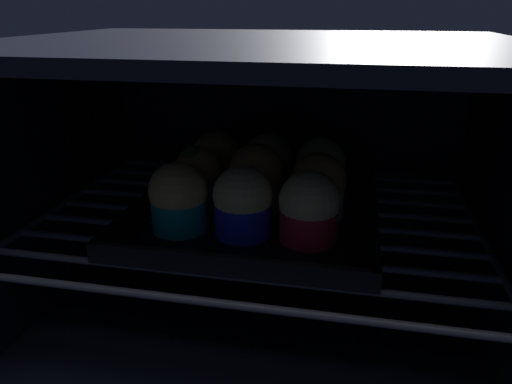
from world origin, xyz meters
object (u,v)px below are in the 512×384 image
at_px(muffin_row1_col1, 258,178).
at_px(muffin_row0_col1, 245,203).
at_px(muffin_row2_col1, 269,164).
at_px(muffin_row1_col0, 199,178).
at_px(muffin_row1_col2, 318,187).
at_px(muffin_row0_col2, 309,209).
at_px(muffin_row2_col0, 216,161).
at_px(baking_tray, 256,212).
at_px(muffin_row2_col2, 320,168).
at_px(muffin_row0_col0, 178,198).

bearing_deg(muffin_row1_col1, muffin_row0_col1, -90.54).
xyz_separation_m(muffin_row1_col1, muffin_row2_col1, (-0.00, 0.07, -0.00)).
bearing_deg(muffin_row1_col0, muffin_row1_col2, 0.09).
xyz_separation_m(muffin_row1_col0, muffin_row1_col2, (0.15, 0.00, -0.00)).
distance_m(muffin_row0_col2, muffin_row1_col2, 0.07).
height_order(muffin_row1_col0, muffin_row2_col0, muffin_row1_col0).
relative_size(baking_tray, muffin_row2_col0, 3.76).
bearing_deg(muffin_row2_col1, muffin_row1_col1, -89.46).
height_order(muffin_row1_col1, muffin_row2_col2, muffin_row1_col1).
xyz_separation_m(baking_tray, muffin_row2_col2, (0.07, 0.08, 0.04)).
height_order(muffin_row0_col0, muffin_row2_col1, muffin_row0_col0).
bearing_deg(muffin_row2_col2, muffin_row2_col1, -178.76).
height_order(muffin_row0_col2, muffin_row2_col2, muffin_row0_col2).
bearing_deg(muffin_row1_col2, baking_tray, 178.41).
relative_size(baking_tray, muffin_row2_col1, 3.81).
height_order(muffin_row1_col1, muffin_row2_col1, muffin_row1_col1).
height_order(muffin_row1_col2, muffin_row2_col1, same).
distance_m(muffin_row1_col0, muffin_row1_col2, 0.15).
bearing_deg(muffin_row0_col2, muffin_row1_col0, 154.56).
bearing_deg(baking_tray, muffin_row1_col2, -1.59).
height_order(muffin_row0_col2, muffin_row1_col0, muffin_row1_col0).
distance_m(muffin_row1_col1, muffin_row2_col1, 0.07).
relative_size(muffin_row1_col0, muffin_row1_col2, 1.03).
distance_m(muffin_row0_col1, muffin_row2_col2, 0.16).
distance_m(muffin_row2_col0, muffin_row2_col2, 0.14).
bearing_deg(muffin_row0_col2, muffin_row0_col1, -179.67).
bearing_deg(baking_tray, muffin_row2_col0, 135.26).
distance_m(baking_tray, muffin_row2_col2, 0.11).
xyz_separation_m(baking_tray, muffin_row2_col1, (0.00, 0.07, 0.04)).
bearing_deg(muffin_row1_col0, muffin_row0_col2, -25.44).
xyz_separation_m(muffin_row1_col0, muffin_row1_col1, (0.08, 0.00, 0.00)).
bearing_deg(muffin_row0_col1, muffin_row0_col0, -178.33).
bearing_deg(muffin_row0_col2, muffin_row1_col2, 86.69).
bearing_deg(muffin_row0_col0, muffin_row2_col1, 63.00).
relative_size(baking_tray, muffin_row2_col2, 3.92).
bearing_deg(muffin_row2_col1, muffin_row0_col0, -117.00).
xyz_separation_m(muffin_row1_col1, muffin_row2_col2, (0.07, 0.08, -0.01)).
distance_m(baking_tray, muffin_row0_col0, 0.11).
distance_m(baking_tray, muffin_row1_col2, 0.09).
bearing_deg(baking_tray, muffin_row0_col1, -88.19).
bearing_deg(muffin_row0_col1, muffin_row2_col0, 117.18).
bearing_deg(muffin_row0_col1, muffin_row1_col2, 43.28).
relative_size(muffin_row2_col0, muffin_row2_col1, 1.01).
height_order(muffin_row0_col2, muffin_row1_col1, muffin_row1_col1).
height_order(muffin_row1_col1, muffin_row2_col0, muffin_row1_col1).
bearing_deg(muffin_row0_col0, muffin_row0_col2, 1.02).
distance_m(muffin_row0_col2, muffin_row1_col0, 0.16).
relative_size(muffin_row0_col2, muffin_row2_col0, 0.99).
height_order(baking_tray, muffin_row0_col2, muffin_row0_col2).
height_order(baking_tray, muffin_row2_col2, muffin_row2_col2).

